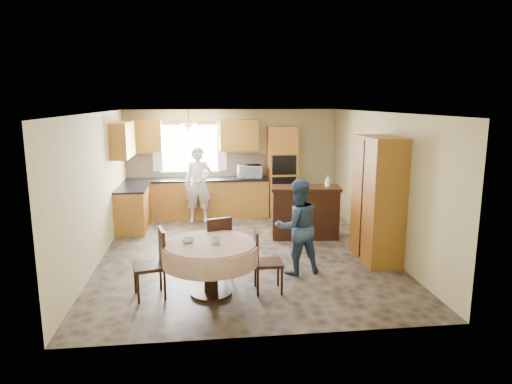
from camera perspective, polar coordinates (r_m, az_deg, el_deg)
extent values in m
cube|color=brown|center=(8.32, -1.46, -7.58)|extent=(5.00, 6.00, 0.01)
cube|color=white|center=(7.87, -1.56, 9.90)|extent=(5.00, 6.00, 0.01)
cube|color=tan|center=(10.96, -2.97, 3.73)|extent=(5.00, 0.02, 2.50)
cube|color=tan|center=(5.10, 1.64, -5.15)|extent=(5.00, 0.02, 2.50)
cube|color=tan|center=(8.16, -19.26, 0.49)|extent=(0.02, 6.00, 2.50)
cube|color=tan|center=(8.60, 15.33, 1.24)|extent=(0.02, 6.00, 2.50)
cube|color=white|center=(10.88, -8.27, 5.43)|extent=(1.40, 0.03, 1.10)
cube|color=white|center=(10.87, -12.25, 5.55)|extent=(0.22, 0.02, 1.15)
cube|color=white|center=(10.83, -4.29, 5.76)|extent=(0.22, 0.02, 1.15)
cube|color=#BE8732|center=(10.78, -7.33, -0.85)|extent=(3.30, 0.60, 0.88)
cube|color=black|center=(10.69, -7.39, 1.56)|extent=(3.30, 0.64, 0.04)
cube|color=#BE8732|center=(10.01, -15.12, -2.10)|extent=(0.60, 1.20, 0.88)
cube|color=black|center=(9.91, -15.26, 0.49)|extent=(0.64, 1.20, 0.04)
cube|color=beige|center=(10.93, -7.42, 3.27)|extent=(3.30, 0.02, 0.55)
cube|color=#BD872F|center=(10.78, -13.96, 6.82)|extent=(0.85, 0.33, 0.72)
cube|color=#BD872F|center=(10.74, -2.14, 7.13)|extent=(0.90, 0.33, 0.72)
cube|color=#BD872F|center=(9.80, -16.35, 6.28)|extent=(0.33, 1.20, 0.72)
cube|color=#BE8732|center=(10.82, 3.25, 2.61)|extent=(0.66, 0.62, 2.12)
cube|color=black|center=(10.48, 3.56, 3.38)|extent=(0.56, 0.01, 0.45)
cube|color=black|center=(10.56, 3.53, 0.69)|extent=(0.56, 0.01, 0.45)
cone|color=beige|center=(10.36, -8.41, 8.02)|extent=(0.36, 0.36, 0.18)
cube|color=black|center=(9.15, 6.14, -2.71)|extent=(1.41, 0.71, 0.97)
cube|color=black|center=(9.19, 8.61, -3.90)|extent=(0.50, 0.41, 0.60)
cube|color=#BE8732|center=(7.99, 14.98, -0.88)|extent=(0.56, 1.11, 2.12)
cylinder|color=black|center=(6.54, -5.67, -9.76)|extent=(0.20, 0.20, 0.70)
cylinder|color=black|center=(6.66, -5.62, -12.40)|extent=(0.59, 0.59, 0.04)
cylinder|color=beige|center=(6.41, -5.74, -6.51)|extent=(1.28, 1.28, 0.05)
cylinder|color=beige|center=(6.45, -5.72, -7.68)|extent=(1.34, 1.34, 0.28)
cube|color=black|center=(6.56, -13.23, -9.04)|extent=(0.50, 0.50, 0.05)
cube|color=black|center=(6.50, -11.68, -6.68)|extent=(0.13, 0.39, 0.50)
cylinder|color=black|center=(6.50, -14.90, -11.52)|extent=(0.04, 0.04, 0.43)
cylinder|color=black|center=(6.46, -11.70, -11.52)|extent=(0.04, 0.04, 0.43)
cylinder|color=black|center=(6.83, -14.48, -10.36)|extent=(0.04, 0.04, 0.43)
cylinder|color=black|center=(6.79, -11.45, -10.35)|extent=(0.04, 0.04, 0.43)
cube|color=black|center=(7.24, -5.02, -6.85)|extent=(0.51, 0.51, 0.05)
cube|color=black|center=(6.99, -4.57, -5.23)|extent=(0.39, 0.15, 0.49)
cylinder|color=black|center=(7.15, -6.37, -9.09)|extent=(0.04, 0.04, 0.42)
cylinder|color=black|center=(7.16, -3.50, -9.01)|extent=(0.04, 0.04, 0.42)
cylinder|color=black|center=(7.48, -6.40, -8.15)|extent=(0.04, 0.04, 0.42)
cylinder|color=black|center=(7.49, -3.66, -8.07)|extent=(0.04, 0.04, 0.42)
cube|color=black|center=(6.59, 1.56, -8.86)|extent=(0.40, 0.40, 0.05)
cube|color=black|center=(6.49, 0.00, -6.81)|extent=(0.04, 0.38, 0.47)
cylinder|color=black|center=(6.49, 0.27, -11.26)|extent=(0.03, 0.03, 0.40)
cylinder|color=black|center=(6.54, 3.26, -11.11)|extent=(0.03, 0.03, 0.40)
cylinder|color=black|center=(6.80, -0.09, -10.17)|extent=(0.03, 0.03, 0.40)
cylinder|color=black|center=(6.85, 2.76, -10.04)|extent=(0.03, 0.03, 0.40)
cube|color=gold|center=(9.03, 13.98, 3.80)|extent=(0.05, 0.60, 0.49)
cube|color=#A4B5C0|center=(9.02, 13.80, 3.80)|extent=(0.01, 0.49, 0.39)
imported|color=silver|center=(10.67, -0.85, 2.57)|extent=(0.57, 0.40, 0.30)
imported|color=silver|center=(10.29, -7.21, 0.92)|extent=(0.65, 0.45, 1.70)
imported|color=#31486C|center=(7.20, 5.19, -4.35)|extent=(0.82, 0.69, 1.51)
imported|color=#B2B2B2|center=(8.96, 3.78, 0.40)|extent=(0.31, 0.31, 0.06)
imported|color=silver|center=(9.13, 8.94, 1.21)|extent=(0.12, 0.12, 0.28)
imported|color=#B2B2B2|center=(6.32, -5.02, -6.06)|extent=(0.14, 0.14, 0.10)
imported|color=#B2B2B2|center=(6.44, -8.46, -6.01)|extent=(0.21, 0.21, 0.05)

